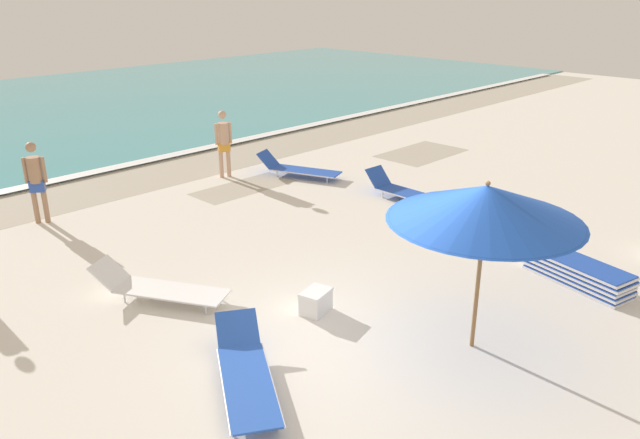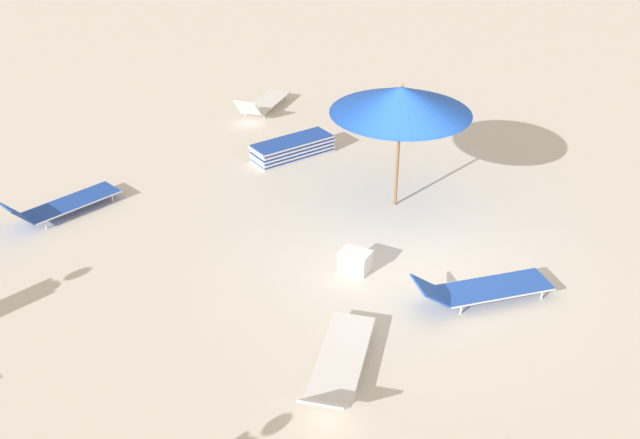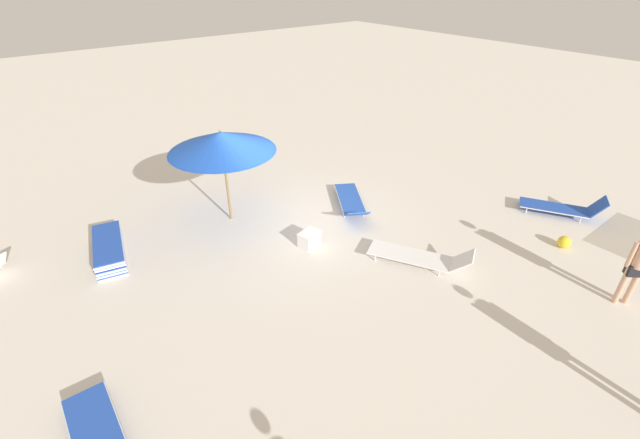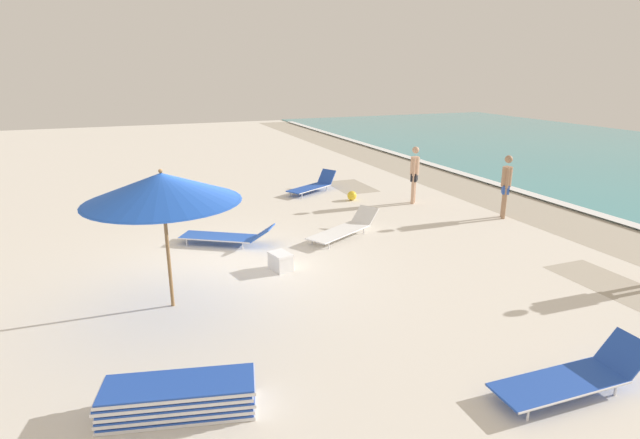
{
  "view_description": "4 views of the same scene",
  "coord_description": "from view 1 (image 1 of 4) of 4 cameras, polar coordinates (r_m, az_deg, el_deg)",
  "views": [
    {
      "loc": [
        -5.87,
        -5.0,
        4.84
      ],
      "look_at": [
        1.04,
        1.77,
        1.15
      ],
      "focal_mm": 35.0,
      "sensor_mm": 36.0,
      "label": 1
    },
    {
      "loc": [
        -5.95,
        8.76,
        6.73
      ],
      "look_at": [
        1.0,
        1.09,
        0.69
      ],
      "focal_mm": 40.0,
      "sensor_mm": 36.0,
      "label": 2
    },
    {
      "loc": [
        5.28,
        7.81,
        5.87
      ],
      "look_at": [
        0.26,
        1.52,
        0.95
      ],
      "focal_mm": 24.0,
      "sensor_mm": 36.0,
      "label": 3
    },
    {
      "loc": [
        9.5,
        -1.72,
        4.02
      ],
      "look_at": [
        0.42,
        1.87,
        1.06
      ],
      "focal_mm": 28.0,
      "sensor_mm": 36.0,
      "label": 4
    }
  ],
  "objects": [
    {
      "name": "sun_lounger_mid_beach_pair_a",
      "position": [
        14.88,
        7.8,
        2.59
      ],
      "size": [
        0.68,
        2.18,
        0.6
      ],
      "rotation": [
        0.0,
        0.0,
        -0.03
      ],
      "color": "blue",
      "rests_on": "ground_plane"
    },
    {
      "name": "sun_lounger_mid_beach_solo",
      "position": [
        16.58,
        -2.03,
        4.68
      ],
      "size": [
        1.36,
        2.31,
        0.58
      ],
      "rotation": [
        0.0,
        0.0,
        0.36
      ],
      "color": "blue",
      "rests_on": "ground_plane"
    },
    {
      "name": "beachgoer_strolling_adult",
      "position": [
        14.38,
        -24.54,
        3.49
      ],
      "size": [
        0.38,
        0.32,
        1.76
      ],
      "rotation": [
        0.0,
        0.0,
        2.52
      ],
      "color": "#A37A5B",
      "rests_on": "ground_plane"
    },
    {
      "name": "cooler_box",
      "position": [
        9.79,
        -0.39,
        -7.5
      ],
      "size": [
        0.57,
        0.46,
        0.37
      ],
      "rotation": [
        0.0,
        0.0,
        3.38
      ],
      "color": "white",
      "rests_on": "ground_plane"
    },
    {
      "name": "beach_umbrella",
      "position": [
        8.39,
        14.92,
        1.4
      ],
      "size": [
        2.6,
        2.6,
        2.45
      ],
      "color": "olive",
      "rests_on": "ground_plane"
    },
    {
      "name": "lounger_stack",
      "position": [
        11.55,
        22.51,
        -4.46
      ],
      "size": [
        1.02,
        1.96,
        0.41
      ],
      "rotation": [
        0.0,
        0.0,
        -0.23
      ],
      "color": "blue",
      "rests_on": "ground_plane"
    },
    {
      "name": "sun_lounger_beside_umbrella",
      "position": [
        8.2,
        -6.82,
        -13.68
      ],
      "size": [
        1.7,
        2.22,
        0.5
      ],
      "rotation": [
        0.0,
        0.0,
        -0.56
      ],
      "color": "blue",
      "rests_on": "ground_plane"
    },
    {
      "name": "sun_lounger_near_water_right",
      "position": [
        10.49,
        -14.53,
        -6.03
      ],
      "size": [
        1.62,
        2.27,
        0.55
      ],
      "rotation": [
        0.0,
        0.0,
        0.5
      ],
      "color": "white",
      "rests_on": "ground_plane"
    },
    {
      "name": "ground_plane",
      "position": [
        9.15,
        3.38,
        -11.66
      ],
      "size": [
        60.0,
        60.0,
        0.16
      ],
      "color": "silver"
    },
    {
      "name": "beachgoer_wading_adult",
      "position": [
        16.51,
        -8.81,
        7.2
      ],
      "size": [
        0.42,
        0.28,
        1.76
      ],
      "rotation": [
        0.0,
        0.0,
        5.9
      ],
      "color": "tan",
      "rests_on": "ground_plane"
    }
  ]
}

